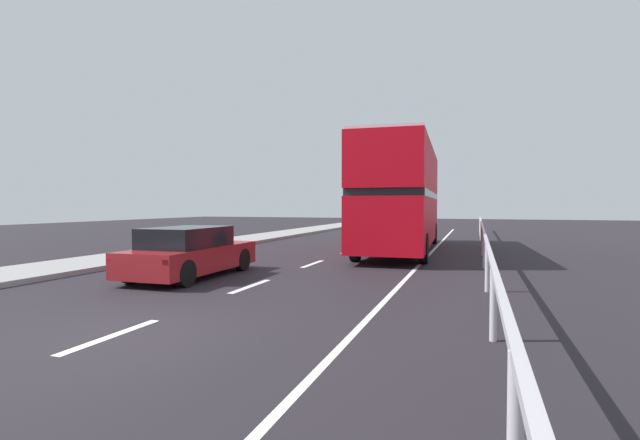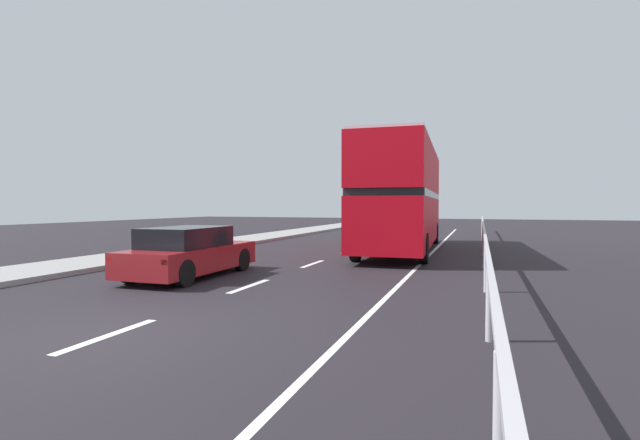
{
  "view_description": "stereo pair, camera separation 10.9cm",
  "coord_description": "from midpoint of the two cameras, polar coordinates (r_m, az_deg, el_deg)",
  "views": [
    {
      "loc": [
        4.98,
        -5.41,
        1.9
      ],
      "look_at": [
        0.23,
        8.48,
        1.42
      ],
      "focal_mm": 25.7,
      "sensor_mm": 36.0,
      "label": 1
    },
    {
      "loc": [
        5.09,
        -5.37,
        1.9
      ],
      "look_at": [
        0.23,
        8.48,
        1.42
      ],
      "focal_mm": 25.7,
      "sensor_mm": 36.0,
      "label": 2
    }
  ],
  "objects": [
    {
      "name": "double_decker_bus_red",
      "position": [
        19.12,
        10.43,
        3.05
      ],
      "size": [
        2.94,
        11.08,
        4.3
      ],
      "rotation": [
        0.0,
        0.0,
        0.05
      ],
      "color": "red",
      "rests_on": "ground"
    },
    {
      "name": "hatchback_car_near",
      "position": [
        12.6,
        -15.7,
        -3.93
      ],
      "size": [
        1.8,
        4.23,
        1.32
      ],
      "rotation": [
        0.0,
        0.0,
        0.02
      ],
      "color": "maroon",
      "rests_on": "ground"
    },
    {
      "name": "bridge_side_railing",
      "position": [
        14.43,
        20.04,
        -2.33
      ],
      "size": [
        0.1,
        42.0,
        1.06
      ],
      "color": "#B9B2BB",
      "rests_on": "ground"
    },
    {
      "name": "ground_plane",
      "position": [
        7.63,
        -23.54,
        -13.09
      ],
      "size": [
        75.09,
        120.0,
        0.1
      ],
      "primitive_type": "cube",
      "color": "black"
    },
    {
      "name": "lane_paint_markings",
      "position": [
        14.61,
        7.4,
        -5.6
      ],
      "size": [
        3.42,
        46.0,
        0.01
      ],
      "color": "silver",
      "rests_on": "ground"
    }
  ]
}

